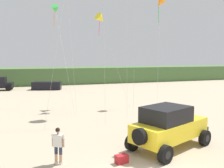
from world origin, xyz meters
TOP-DOWN VIEW (x-y plane):
  - dune_ridge at (1.87, 39.62)m, footprint 90.00×8.92m
  - jeep at (2.37, 2.77)m, footprint 5.00×3.84m
  - person_watching at (-3.34, 2.66)m, footprint 0.54×0.45m
  - cooler_box at (-0.63, 1.85)m, footprint 0.63×0.48m
  - distant_sedan at (-1.95, 29.92)m, footprint 4.50×2.76m
  - kite_blue_swept at (-1.75, 17.41)m, footprint 1.36×6.51m
  - kite_black_sled at (8.12, 14.10)m, footprint 3.00×4.64m
  - kite_purple_stunt at (2.39, 15.57)m, footprint 2.82×3.28m

SIDE VIEW (x-z plane):
  - cooler_box at x=-0.63m, z-range 0.00..0.38m
  - distant_sedan at x=-1.95m, z-range 0.00..1.20m
  - person_watching at x=-3.34m, z-range 0.10..1.77m
  - jeep at x=2.37m, z-range 0.07..2.33m
  - dune_ridge at x=1.87m, z-range 0.00..2.95m
  - kite_purple_stunt at x=2.39m, z-range 3.93..13.19m
  - kite_blue_swept at x=-1.75m, z-range 4.47..14.57m
  - kite_black_sled at x=8.12m, z-range 4.76..15.56m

